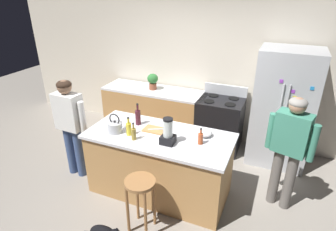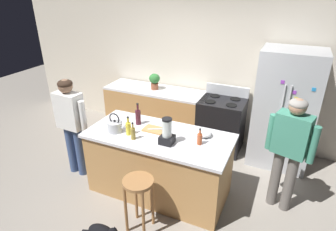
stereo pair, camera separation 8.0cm
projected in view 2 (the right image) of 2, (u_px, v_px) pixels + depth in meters
name	position (u px, v px, depth m)	size (l,w,h in m)	color
ground_plane	(160.00, 190.00, 4.11)	(14.00, 14.00, 0.00)	gray
back_wall	(205.00, 67.00, 5.14)	(8.00, 0.10, 2.70)	beige
kitchen_island	(159.00, 164.00, 3.91)	(1.94, 0.90, 0.93)	#B7844C
back_counter_run	(157.00, 112.00, 5.48)	(2.00, 0.64, 0.93)	#B7844C
refrigerator	(284.00, 110.00, 4.39)	(0.90, 0.73, 1.89)	#B7BABF
stove_range	(221.00, 124.00, 4.98)	(0.76, 0.65, 1.11)	black
person_by_island_left	(71.00, 119.00, 4.12)	(0.59, 0.24, 1.54)	#384C7A
person_by_sink_right	(290.00, 145.00, 3.43)	(0.59, 0.32, 1.56)	#66605B
bar_stool	(139.00, 192.00, 3.25)	(0.36, 0.36, 0.72)	#9E6B3D
potted_plant	(155.00, 80.00, 5.23)	(0.20, 0.20, 0.30)	brown
blender_appliance	(167.00, 133.00, 3.45)	(0.17, 0.17, 0.34)	black
bottle_vinegar	(133.00, 133.00, 3.57)	(0.06, 0.06, 0.24)	olive
bottle_cooking_sauce	(200.00, 139.00, 3.46)	(0.06, 0.06, 0.22)	#B24C26
bottle_wine	(138.00, 117.00, 3.94)	(0.08, 0.08, 0.32)	#471923
bottle_soda	(128.00, 128.00, 3.68)	(0.07, 0.07, 0.26)	yellow
mixing_bowl	(204.00, 133.00, 3.65)	(0.20, 0.20, 0.09)	white
tea_kettle	(115.00, 126.00, 3.76)	(0.28, 0.20, 0.27)	#B7BABF
cutting_board	(154.00, 130.00, 3.82)	(0.30, 0.20, 0.02)	#B7844C
chef_knife	(156.00, 129.00, 3.80)	(0.22, 0.03, 0.01)	#B7BABF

